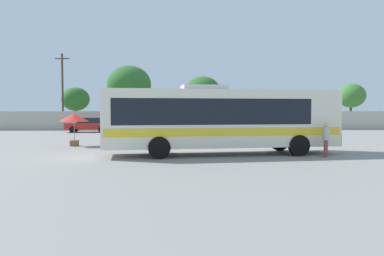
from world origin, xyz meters
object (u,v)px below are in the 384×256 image
(roadside_tree_left, at_px, (75,99))
(utility_pole_near, at_px, (63,90))
(roadside_tree_right, at_px, (351,96))
(attendant_by_bus_door, at_px, (326,137))
(parked_car_second_red, at_px, (145,125))
(coach_bus_cream_yellow, at_px, (218,118))
(parked_car_leftmost_red, at_px, (89,124))
(roadside_tree_midright, at_px, (203,92))
(vendor_umbrella_secondary_red, at_px, (74,118))
(roadside_tree_midleft, at_px, (129,84))

(roadside_tree_left, bearing_deg, utility_pole_near, -107.23)
(roadside_tree_right, bearing_deg, attendant_by_bus_door, -116.97)
(utility_pole_near, bearing_deg, parked_car_second_red, -38.51)
(coach_bus_cream_yellow, bearing_deg, parked_car_leftmost_red, 119.73)
(roadside_tree_midright, bearing_deg, roadside_tree_left, 173.93)
(utility_pole_near, bearing_deg, roadside_tree_midright, 3.05)
(vendor_umbrella_secondary_red, bearing_deg, roadside_tree_right, 40.47)
(coach_bus_cream_yellow, distance_m, roadside_tree_midleft, 27.42)
(parked_car_leftmost_red, relative_size, roadside_tree_right, 0.81)
(vendor_umbrella_secondary_red, relative_size, roadside_tree_left, 0.40)
(parked_car_leftmost_red, xyz_separation_m, roadside_tree_left, (-4.09, 10.17, 2.87))
(parked_car_second_red, height_order, roadside_tree_midleft, roadside_tree_midleft)
(roadside_tree_midleft, relative_size, roadside_tree_right, 1.31)
(vendor_umbrella_secondary_red, relative_size, parked_car_leftmost_red, 0.44)
(coach_bus_cream_yellow, xyz_separation_m, attendant_by_bus_door, (5.09, -1.14, -0.92))
(parked_car_leftmost_red, distance_m, utility_pole_near, 9.81)
(parked_car_second_red, height_order, roadside_tree_left, roadside_tree_left)
(utility_pole_near, relative_size, roadside_tree_right, 1.58)
(parked_car_leftmost_red, xyz_separation_m, roadside_tree_midright, (12.19, 8.44, 3.75))
(coach_bus_cream_yellow, bearing_deg, vendor_umbrella_secondary_red, 150.94)
(vendor_umbrella_secondary_red, distance_m, roadside_tree_midright, 25.30)
(parked_car_leftmost_red, relative_size, roadside_tree_midright, 0.72)
(attendant_by_bus_door, relative_size, roadside_tree_midright, 0.26)
(vendor_umbrella_secondary_red, height_order, parked_car_second_red, vendor_umbrella_secondary_red)
(attendant_by_bus_door, bearing_deg, coach_bus_cream_yellow, 167.40)
(roadside_tree_midleft, distance_m, roadside_tree_right, 29.06)
(coach_bus_cream_yellow, distance_m, vendor_umbrella_secondary_red, 9.81)
(coach_bus_cream_yellow, xyz_separation_m, roadside_tree_midleft, (-7.90, 26.04, 3.44))
(coach_bus_cream_yellow, bearing_deg, roadside_tree_midright, 87.93)
(parked_car_second_red, xyz_separation_m, roadside_tree_left, (-9.85, 11.13, 2.85))
(roadside_tree_left, height_order, roadside_tree_midleft, roadside_tree_midleft)
(roadside_tree_midright, bearing_deg, coach_bus_cream_yellow, -92.07)
(attendant_by_bus_door, relative_size, parked_car_leftmost_red, 0.36)
(parked_car_leftmost_red, height_order, utility_pole_near, utility_pole_near)
(attendant_by_bus_door, relative_size, roadside_tree_left, 0.32)
(attendant_by_bus_door, xyz_separation_m, utility_pole_near, (-21.18, 28.24, 3.77))
(roadside_tree_midleft, height_order, roadside_tree_right, roadside_tree_midleft)
(roadside_tree_left, xyz_separation_m, roadside_tree_midright, (16.28, -1.73, 0.87))
(coach_bus_cream_yellow, distance_m, attendant_by_bus_door, 5.30)
(roadside_tree_midleft, bearing_deg, parked_car_leftmost_red, -116.90)
(attendant_by_bus_door, xyz_separation_m, parked_car_leftmost_red, (-16.27, 20.71, -0.17))
(attendant_by_bus_door, distance_m, parked_car_leftmost_red, 26.34)
(roadside_tree_midleft, bearing_deg, attendant_by_bus_door, -64.44)
(parked_car_second_red, relative_size, roadside_tree_midright, 0.72)
(parked_car_second_red, bearing_deg, roadside_tree_right, 23.20)
(attendant_by_bus_door, height_order, utility_pole_near, utility_pole_near)
(vendor_umbrella_secondary_red, height_order, roadside_tree_midleft, roadside_tree_midleft)
(coach_bus_cream_yellow, relative_size, roadside_tree_midright, 1.86)
(vendor_umbrella_secondary_red, xyz_separation_m, roadside_tree_right, (29.45, 25.12, 2.42))
(roadside_tree_left, xyz_separation_m, roadside_tree_midleft, (7.37, -3.71, 1.65))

